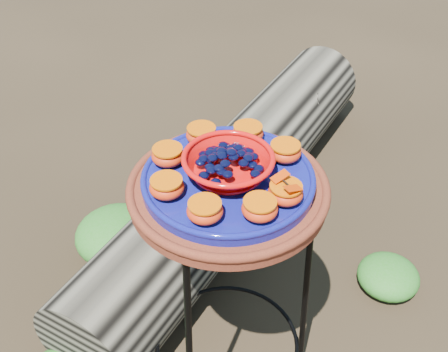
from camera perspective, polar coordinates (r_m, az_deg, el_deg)
plant_stand at (r=1.50m, az=0.35°, el=-12.26°), size 0.44×0.44×0.70m
terracotta_saucer at (r=1.24m, az=0.42°, el=-1.54°), size 0.44×0.44×0.04m
cobalt_plate at (r=1.22m, az=0.42°, el=-0.46°), size 0.37×0.37×0.02m
red_bowl at (r=1.19m, az=0.43°, el=0.97°), size 0.19×0.19×0.05m
glass_gems at (r=1.17m, az=0.44°, el=2.45°), size 0.15×0.15×0.02m
orange_half_0 at (r=1.14m, az=6.27°, el=-1.74°), size 0.07×0.07×0.04m
orange_half_1 at (r=1.25m, az=6.22°, el=2.47°), size 0.07×0.07×0.04m
orange_half_2 at (r=1.30m, az=2.44°, el=4.35°), size 0.07×0.07×0.04m
orange_half_3 at (r=1.30m, az=-2.30°, el=4.20°), size 0.07×0.07×0.04m
orange_half_4 at (r=1.24m, az=-5.72°, el=2.07°), size 0.07×0.07×0.04m
orange_half_5 at (r=1.16m, az=-5.84°, el=-1.13°), size 0.07×0.07×0.04m
orange_half_6 at (r=1.10m, az=-1.96°, el=-3.55°), size 0.07×0.07×0.04m
orange_half_7 at (r=1.10m, az=3.64°, el=-3.34°), size 0.07×0.07×0.04m
butterfly at (r=1.12m, az=6.36°, el=-0.70°), size 0.08×0.05×0.01m
driftwood_log at (r=2.14m, az=1.13°, el=-0.19°), size 1.80×1.20×0.33m
foliage_right at (r=2.02m, az=16.37°, el=-9.68°), size 0.21×0.21×0.11m
foliage_back at (r=2.09m, az=-10.81°, el=-5.77°), size 0.30×0.30×0.15m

